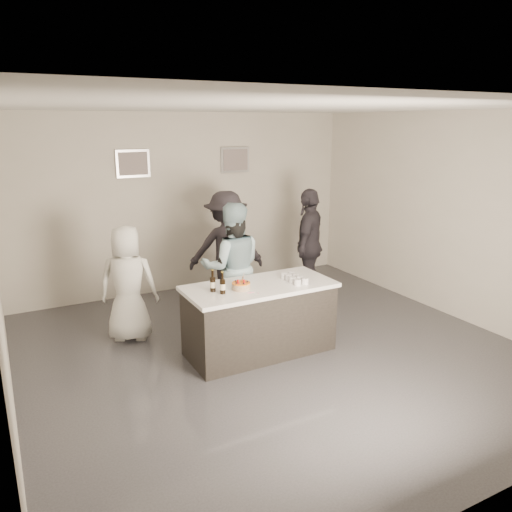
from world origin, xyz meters
name	(u,v)px	position (x,y,z in m)	size (l,w,h in m)	color
floor	(274,352)	(0.00, 0.00, 0.00)	(6.00, 6.00, 0.00)	#3D3D42
ceiling	(277,107)	(0.00, 0.00, 3.00)	(6.00, 6.00, 0.00)	white
wall_back	(187,203)	(0.00, 3.00, 1.50)	(6.00, 0.04, 3.00)	beige
wall_front	(496,323)	(0.00, -3.00, 1.50)	(6.00, 0.04, 3.00)	beige
wall_right	(452,216)	(3.00, 0.00, 1.50)	(0.04, 6.00, 3.00)	beige
picture_left	(133,164)	(-0.90, 2.97, 2.20)	(0.54, 0.04, 0.44)	#B2B2B7
picture_right	(235,160)	(0.90, 2.97, 2.20)	(0.54, 0.04, 0.44)	#B2B2B7
bar_counter	(259,319)	(-0.16, 0.10, 0.45)	(1.86, 0.86, 0.90)	white
cake	(241,286)	(-0.44, 0.05, 0.94)	(0.22, 0.22, 0.07)	orange
beer_bottle_a	(213,281)	(-0.77, 0.14, 1.03)	(0.07, 0.07, 0.26)	black
beer_bottle_b	(223,283)	(-0.70, 0.01, 1.03)	(0.07, 0.07, 0.26)	black
tumbler_cluster	(294,278)	(0.29, 0.02, 0.94)	(0.19, 0.40, 0.08)	gold
candles	(253,293)	(-0.39, -0.15, 0.90)	(0.24, 0.08, 0.01)	pink
person_main_black	(233,275)	(-0.14, 0.90, 0.81)	(0.59, 0.39, 1.62)	black
person_main_blue	(232,267)	(-0.13, 0.95, 0.90)	(0.87, 0.68, 1.80)	#99BCC8
person_guest_left	(128,283)	(-1.50, 1.28, 0.78)	(0.76, 0.50, 1.56)	silver
person_guest_right	(309,245)	(1.51, 1.50, 0.91)	(1.07, 0.45, 1.83)	#2F2C34
person_guest_back	(226,248)	(0.23, 1.94, 0.91)	(1.17, 0.67, 1.81)	#242127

